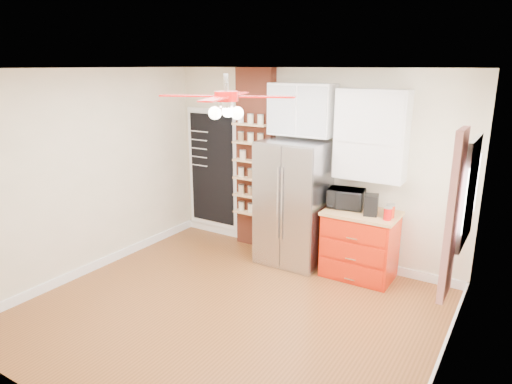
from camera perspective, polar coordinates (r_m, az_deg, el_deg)
The scene contains 21 objects.
floor at distance 5.42m, azimuth -3.27°, elevation -14.74°, with size 4.50×4.50×0.00m, color brown.
ceiling at distance 4.67m, azimuth -3.79°, elevation 15.15°, with size 4.50×4.50×0.00m, color white.
wall_back at distance 6.56m, azimuth 6.66°, elevation 3.32°, with size 4.50×0.02×2.70m, color beige.
wall_front at distance 3.54m, azimuth -22.76°, elevation -8.69°, with size 4.50×0.02×2.70m, color beige.
wall_left at distance 6.41m, azimuth -20.17°, elevation 2.17°, with size 0.02×4.00×2.70m, color beige.
wall_right at distance 4.07m, azimuth 23.42°, elevation -5.62°, with size 0.02×4.00×2.70m, color beige.
chalkboard at distance 7.45m, azimuth -5.43°, elevation 2.87°, with size 0.95×0.05×1.95m.
brick_pillar at distance 6.88m, azimuth -0.04°, elevation 4.02°, with size 0.60×0.16×2.70m, color brown.
fridge at distance 6.37m, azimuth 4.69°, elevation -1.40°, with size 0.90×0.70×1.75m, color #A7A7AB.
upper_glass_cabinet at distance 6.30m, azimuth 5.78°, elevation 10.21°, with size 0.90×0.35×0.70m, color white.
red_cabinet at distance 6.21m, azimuth 12.84°, elevation -6.38°, with size 0.94×0.64×0.90m.
upper_shelf_unit at distance 5.99m, azimuth 14.21°, elevation 6.90°, with size 0.90×0.30×1.15m, color white.
window at distance 4.87m, azimuth 25.14°, elevation 0.03°, with size 0.04×0.75×1.05m, color white.
curtain at distance 4.38m, azimuth 23.40°, elevation -2.78°, with size 0.06×0.40×1.55m, color #AF1B17.
ceiling_fan at distance 4.68m, azimuth -3.73°, elevation 11.78°, with size 1.40×1.40×0.44m.
toaster_oven at distance 6.15m, azimuth 11.19°, elevation -0.79°, with size 0.46×0.31×0.26m, color black.
coffee_maker at distance 5.93m, azimuth 14.19°, elevation -1.57°, with size 0.17×0.19×0.26m, color black.
canister_left at distance 5.80m, azimuth 16.13°, elevation -2.67°, with size 0.10×0.10×0.15m, color #BA0B0A.
canister_right at distance 5.91m, azimuth 16.45°, elevation -2.34°, with size 0.11×0.11×0.16m, color red.
pantry_jar_oats at distance 6.79m, azimuth -1.64°, elevation 4.62°, with size 0.10×0.10×0.13m, color beige.
pantry_jar_beans at distance 6.69m, azimuth 0.35°, elevation 4.41°, with size 0.09×0.09×0.12m, color #96784C.
Camera 1 is at (2.72, -3.80, 2.74)m, focal length 32.00 mm.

